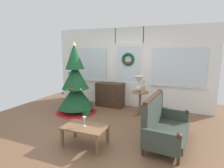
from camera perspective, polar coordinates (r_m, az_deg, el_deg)
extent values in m
plane|color=brown|center=(4.40, -3.46, -14.10)|extent=(6.76, 6.76, 0.00)
cube|color=white|center=(6.59, -7.54, 5.56)|extent=(2.15, 0.08, 2.55)
cube|color=white|center=(5.71, 20.07, 4.27)|extent=(2.15, 0.08, 2.55)
cube|color=white|center=(5.97, 5.44, 14.96)|extent=(0.94, 0.08, 0.50)
cube|color=silver|center=(5.96, 5.11, 2.69)|extent=(0.90, 0.05, 2.05)
cube|color=white|center=(6.05, 4.96, -2.74)|extent=(0.78, 0.02, 0.80)
cube|color=silver|center=(5.90, 5.11, 6.27)|extent=(0.78, 0.01, 1.10)
cube|color=silver|center=(6.53, -7.82, 6.18)|extent=(1.50, 0.01, 1.10)
cube|color=silver|center=(5.65, 20.09, 4.98)|extent=(1.50, 0.01, 1.10)
cube|color=silver|center=(6.59, -7.75, 1.22)|extent=(1.59, 0.06, 0.03)
cube|color=silver|center=(5.71, 19.73, -0.73)|extent=(1.59, 0.06, 0.03)
torus|color=#164424|center=(5.86, 5.02, 7.71)|extent=(0.41, 0.09, 0.41)
cube|color=red|center=(5.85, 4.95, 6.43)|extent=(0.10, 0.02, 0.10)
cylinder|color=#4C331E|center=(5.64, -11.10, -7.43)|extent=(0.10, 0.10, 0.23)
cone|color=red|center=(5.66, -11.08, -8.06)|extent=(1.23, 1.23, 0.10)
cone|color=#194C28|center=(5.53, -11.24, -3.58)|extent=(1.04, 1.04, 0.72)
cone|color=#194C28|center=(5.42, -11.46, 2.35)|extent=(0.79, 0.79, 0.72)
cone|color=#194C28|center=(5.37, -11.69, 8.46)|extent=(0.54, 0.54, 0.72)
cone|color=#E0BC4C|center=(5.37, -11.83, 12.33)|extent=(0.12, 0.12, 0.12)
sphere|color=red|center=(5.88, -13.28, -3.84)|extent=(0.06, 0.06, 0.06)
sphere|color=gold|center=(5.52, -8.15, 0.16)|extent=(0.06, 0.06, 0.06)
sphere|color=silver|center=(5.63, -8.73, 0.62)|extent=(0.07, 0.07, 0.07)
sphere|color=#264CB2|center=(5.15, -13.15, 3.34)|extent=(0.08, 0.08, 0.08)
sphere|color=red|center=(5.13, -12.36, -1.64)|extent=(0.06, 0.06, 0.06)
sphere|color=gold|center=(5.19, -13.87, -1.94)|extent=(0.05, 0.05, 0.05)
sphere|color=silver|center=(5.15, -9.79, -1.78)|extent=(0.07, 0.07, 0.07)
sphere|color=#264CB2|center=(5.31, -15.19, -2.78)|extent=(0.06, 0.06, 0.06)
cube|color=#3D281C|center=(6.03, -0.60, -3.34)|extent=(0.90, 0.42, 0.78)
sphere|color=tan|center=(5.86, -3.08, -1.84)|extent=(0.03, 0.03, 0.03)
sphere|color=tan|center=(5.72, 0.17, -2.15)|extent=(0.03, 0.03, 0.03)
sphere|color=tan|center=(5.93, -3.05, -4.67)|extent=(0.03, 0.03, 0.03)
sphere|color=tan|center=(5.79, 0.16, -5.04)|extent=(0.03, 0.03, 0.03)
cylinder|color=#3D281C|center=(3.37, 20.07, -21.68)|extent=(0.05, 0.05, 0.14)
cylinder|color=#3D281C|center=(4.50, 22.23, -13.35)|extent=(0.05, 0.05, 0.14)
cylinder|color=#3D281C|center=(3.47, 9.56, -20.16)|extent=(0.05, 0.05, 0.14)
cylinder|color=#3D281C|center=(4.57, 14.56, -12.49)|extent=(0.05, 0.05, 0.14)
cube|color=#384238|center=(3.89, 16.94, -14.56)|extent=(0.81, 1.27, 0.14)
cube|color=#384238|center=(3.81, 12.76, -8.77)|extent=(0.22, 1.22, 0.62)
cube|color=#3D281C|center=(3.71, 12.97, -3.81)|extent=(0.17, 1.19, 0.06)
cube|color=#384238|center=(3.27, 14.87, -17.22)|extent=(0.67, 0.14, 0.38)
cylinder|color=#3D281C|center=(3.15, 20.38, -15.14)|extent=(0.10, 0.10, 0.09)
cube|color=#384238|center=(4.45, 18.58, -9.79)|extent=(0.67, 0.14, 0.38)
cylinder|color=#3D281C|center=(4.36, 22.52, -8.08)|extent=(0.10, 0.10, 0.09)
cylinder|color=brown|center=(5.22, 8.85, -2.54)|extent=(0.48, 0.48, 0.02)
cylinder|color=brown|center=(5.30, 8.74, -6.11)|extent=(0.07, 0.07, 0.65)
cube|color=brown|center=(5.37, 10.33, -9.40)|extent=(0.20, 0.05, 0.04)
cube|color=brown|center=(5.54, 8.20, -8.68)|extent=(0.14, 0.20, 0.04)
cube|color=brown|center=(5.29, 7.43, -9.60)|extent=(0.14, 0.20, 0.04)
sphere|color=silver|center=(5.25, 8.35, -1.40)|extent=(0.16, 0.16, 0.16)
cylinder|color=silver|center=(5.23, 8.38, -0.02)|extent=(0.02, 0.02, 0.06)
cone|color=silver|center=(5.20, 8.42, 1.39)|extent=(0.28, 0.28, 0.20)
cylinder|color=tan|center=(5.12, 9.80, -1.76)|extent=(0.09, 0.09, 0.16)
sphere|color=tan|center=(5.10, 9.83, -0.89)|extent=(0.10, 0.10, 0.10)
cylinder|color=#4C7042|center=(5.09, 9.64, 0.23)|extent=(0.07, 0.01, 0.17)
cylinder|color=#4C7042|center=(5.09, 9.86, 0.22)|extent=(0.01, 0.01, 0.18)
cylinder|color=#4C7042|center=(5.08, 10.09, 0.20)|extent=(0.07, 0.01, 0.17)
cube|color=brown|center=(3.64, -8.48, -13.18)|extent=(0.85, 0.53, 0.03)
cube|color=brown|center=(3.75, -15.38, -15.98)|extent=(0.05, 0.05, 0.36)
cube|color=brown|center=(3.39, -4.49, -18.66)|extent=(0.05, 0.05, 0.36)
cube|color=brown|center=(4.08, -11.57, -13.61)|extent=(0.05, 0.05, 0.36)
cube|color=brown|center=(3.75, -1.41, -15.65)|extent=(0.05, 0.05, 0.36)
cylinder|color=silver|center=(3.64, -8.56, -12.90)|extent=(0.06, 0.06, 0.01)
cylinder|color=silver|center=(3.62, -8.58, -12.15)|extent=(0.01, 0.01, 0.10)
cone|color=silver|center=(3.58, -8.62, -10.74)|extent=(0.08, 0.08, 0.09)
cube|color=#266633|center=(5.27, -8.01, -8.90)|extent=(0.18, 0.16, 0.18)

